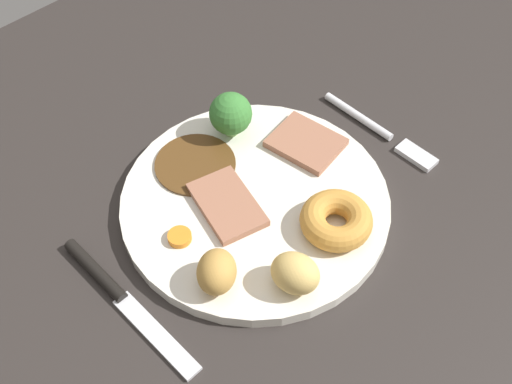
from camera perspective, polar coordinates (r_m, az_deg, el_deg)
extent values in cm
cube|color=#2B2623|center=(70.28, -1.41, -1.11)|extent=(120.00, 84.00, 3.60)
cylinder|color=silver|center=(67.28, 0.00, -0.91)|extent=(27.32, 27.32, 1.40)
cylinder|color=#563819|center=(69.74, -5.26, 2.41)|extent=(8.55, 8.55, 0.30)
cube|color=#9E664C|center=(71.37, 4.32, 4.26)|extent=(6.96, 8.10, 0.80)
cube|color=#9E664C|center=(65.79, -2.50, -1.08)|extent=(7.07, 9.26, 0.80)
torus|color=#C68938|center=(63.95, 6.93, -2.43)|extent=(7.08, 7.08, 2.53)
ellipsoid|color=#BC8C42|center=(59.64, -3.42, -6.88)|extent=(5.75, 5.67, 3.70)
ellipsoid|color=#D8B260|center=(59.54, 3.40, -7.00)|extent=(4.96, 5.49, 3.74)
cylinder|color=orange|center=(63.88, -6.60, -3.88)|extent=(2.32, 2.32, 0.69)
cylinder|color=#8CB766|center=(72.37, -2.15, 5.50)|extent=(1.48, 1.48, 1.27)
sphere|color=#387A33|center=(70.78, -2.20, 6.77)|extent=(4.63, 4.63, 4.63)
cylinder|color=silver|center=(76.81, 8.81, 6.48)|extent=(1.00, 9.51, 0.90)
cube|color=silver|center=(74.04, 13.66, 3.08)|extent=(2.05, 4.52, 0.60)
cylinder|color=black|center=(64.55, -13.69, -6.58)|extent=(1.28, 8.51, 1.20)
cube|color=silver|center=(60.59, -8.61, -12.06)|extent=(1.80, 10.52, 0.40)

